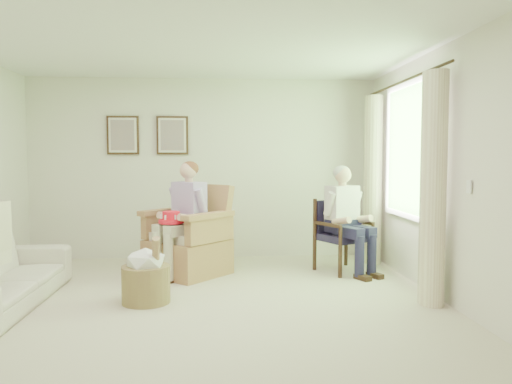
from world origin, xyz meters
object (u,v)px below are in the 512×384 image
at_px(wood_armchair, 342,232).
at_px(hatbox, 146,276).
at_px(person_dark, 345,212).
at_px(person_wicker, 187,210).
at_px(red_hat, 171,218).
at_px(wicker_armchair, 188,246).

relative_size(wood_armchair, hatbox, 1.27).
relative_size(person_dark, hatbox, 1.87).
distance_m(person_wicker, red_hat, 0.24).
bearing_deg(person_dark, wood_armchair, 62.80).
height_order(person_wicker, hatbox, person_wicker).
bearing_deg(red_hat, hatbox, -99.70).
xyz_separation_m(person_dark, hatbox, (-2.32, -1.16, -0.50)).
bearing_deg(person_wicker, hatbox, -65.27).
relative_size(person_wicker, person_dark, 1.04).
bearing_deg(person_wicker, wicker_armchair, 131.91).
bearing_deg(person_wicker, person_dark, 44.06).
xyz_separation_m(red_hat, hatbox, (-0.16, -0.95, -0.46)).
bearing_deg(red_hat, wicker_armchair, 58.48).
xyz_separation_m(wicker_armchair, person_dark, (1.99, -0.07, 0.42)).
height_order(wicker_armchair, person_wicker, person_wicker).
height_order(wicker_armchair, person_dark, person_dark).
relative_size(person_wicker, red_hat, 4.60).
relative_size(wood_armchair, person_wicker, 0.65).
bearing_deg(hatbox, person_dark, 26.60).
bearing_deg(wood_armchair, hatbox, -177.70).
bearing_deg(wicker_armchair, person_dark, 39.81).
bearing_deg(person_dark, hatbox, 179.40).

